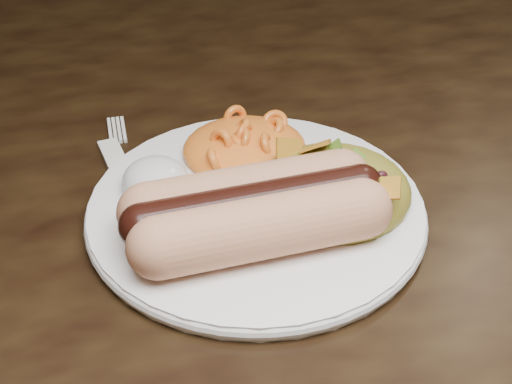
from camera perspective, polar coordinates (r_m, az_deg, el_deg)
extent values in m
cube|color=black|center=(0.64, 2.93, 3.47)|extent=(1.60, 0.90, 0.04)
cylinder|color=white|center=(0.52, 0.00, -1.39)|extent=(0.25, 0.25, 0.01)
cylinder|color=tan|center=(0.47, 0.34, -2.55)|extent=(0.13, 0.05, 0.04)
cylinder|color=tan|center=(0.49, -0.48, -0.26)|extent=(0.13, 0.05, 0.04)
cylinder|color=black|center=(0.48, -0.08, -1.00)|extent=(0.14, 0.04, 0.03)
ellipsoid|color=orange|center=(0.56, -0.85, 4.31)|extent=(0.11, 0.11, 0.03)
ellipsoid|color=silver|center=(0.53, -7.37, 1.38)|extent=(0.06, 0.06, 0.03)
ellipsoid|color=#C95B27|center=(0.52, 5.60, 0.68)|extent=(0.11, 0.10, 0.04)
cube|color=white|center=(0.57, -9.62, 1.09)|extent=(0.04, 0.12, 0.00)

